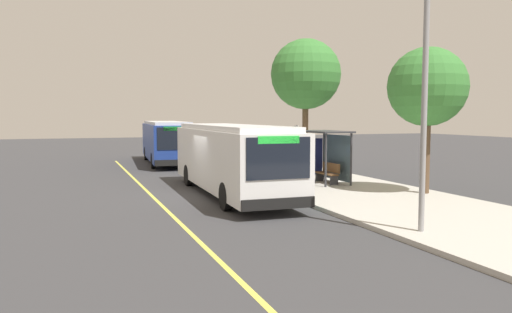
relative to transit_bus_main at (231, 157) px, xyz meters
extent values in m
plane|color=#38383A|center=(-0.20, -1.01, -1.62)|extent=(120.00, 120.00, 0.00)
cube|color=#B7B2A8|center=(-0.20, 4.99, -1.54)|extent=(44.00, 6.40, 0.15)
cube|color=#E0D64C|center=(-0.20, -3.21, -1.61)|extent=(36.00, 0.14, 0.01)
cube|color=white|center=(-0.02, -0.01, -0.07)|extent=(11.08, 2.85, 2.40)
cube|color=silver|center=(-0.02, -0.01, 1.23)|extent=(10.20, 2.57, 0.20)
cube|color=black|center=(5.51, -0.16, 0.37)|extent=(0.10, 2.17, 1.34)
cube|color=black|center=(0.02, 1.28, 0.22)|extent=(9.69, 0.31, 1.06)
cube|color=#197259|center=(0.02, 1.28, -1.05)|extent=(10.46, 0.32, 0.28)
cube|color=#26D83F|center=(5.51, -0.16, 0.95)|extent=(0.07, 1.40, 0.24)
cube|color=black|center=(5.52, -0.16, -1.09)|extent=(0.15, 2.50, 0.36)
cylinder|color=black|center=(3.43, 1.05, -1.12)|extent=(1.01, 0.31, 1.00)
cylinder|color=black|center=(3.37, -1.26, -1.12)|extent=(1.01, 0.31, 1.00)
cylinder|color=black|center=(-3.29, 1.24, -1.12)|extent=(1.01, 0.31, 1.00)
cylinder|color=black|center=(-3.35, -1.07, -1.12)|extent=(1.01, 0.31, 1.00)
cube|color=navy|center=(-15.04, -0.02, -0.07)|extent=(10.93, 3.35, 2.40)
cube|color=silver|center=(-15.04, -0.02, 1.23)|extent=(10.05, 3.03, 0.20)
cube|color=black|center=(-9.66, -0.42, 0.37)|extent=(0.20, 2.16, 1.34)
cube|color=black|center=(-14.95, 1.27, 0.22)|extent=(9.45, 0.75, 1.06)
cube|color=yellow|center=(-14.95, 1.27, -1.05)|extent=(10.20, 0.79, 0.28)
cube|color=#26D83F|center=(-9.65, -0.42, 0.95)|extent=(0.13, 1.40, 0.24)
cube|color=black|center=(-9.64, -0.42, -1.09)|extent=(0.27, 2.50, 0.36)
cylinder|color=black|center=(-11.63, 0.88, -1.12)|extent=(1.02, 0.35, 1.00)
cylinder|color=black|center=(-11.80, -1.42, -1.12)|extent=(1.02, 0.35, 1.00)
cylinder|color=black|center=(-18.18, 1.37, -1.12)|extent=(1.02, 0.35, 1.00)
cylinder|color=black|center=(-18.35, -0.93, -1.12)|extent=(1.02, 0.35, 1.00)
cylinder|color=#333338|center=(0.31, 5.65, -0.27)|extent=(0.10, 0.10, 2.40)
cylinder|color=#333338|center=(0.31, 4.35, -0.27)|extent=(0.10, 0.10, 2.40)
cylinder|color=#333338|center=(-2.29, 5.65, -0.27)|extent=(0.10, 0.10, 2.40)
cylinder|color=#333338|center=(-2.29, 4.35, -0.27)|extent=(0.10, 0.10, 2.40)
cube|color=#333338|center=(-0.99, 5.00, 0.97)|extent=(2.90, 1.60, 0.08)
cube|color=#4C606B|center=(-0.99, 5.65, -0.27)|extent=(2.47, 0.04, 2.16)
cube|color=navy|center=(-2.29, 5.00, -0.31)|extent=(0.06, 1.11, 1.82)
cube|color=brown|center=(-0.86, 5.03, -1.02)|extent=(1.60, 0.44, 0.06)
cube|color=brown|center=(-0.86, 5.27, -0.74)|extent=(1.60, 0.05, 0.44)
cube|color=#333338|center=(-1.58, 5.03, -1.24)|extent=(0.08, 0.40, 0.45)
cube|color=#333338|center=(-0.14, 5.03, -1.24)|extent=(0.08, 0.40, 0.45)
cylinder|color=#333338|center=(1.25, 2.47, -0.07)|extent=(0.07, 0.07, 2.80)
cube|color=white|center=(1.25, 2.45, 1.03)|extent=(0.44, 0.03, 0.56)
cube|color=red|center=(1.25, 2.43, 1.03)|extent=(0.40, 0.01, 0.16)
cylinder|color=brown|center=(3.31, 7.33, 0.11)|extent=(0.36, 0.36, 3.16)
sphere|color=#387A33|center=(3.31, 7.33, 2.90)|extent=(3.21, 3.21, 3.21)
cylinder|color=brown|center=(-6.97, 6.89, 0.58)|extent=(0.36, 0.36, 4.10)
sphere|color=#387A33|center=(-6.97, 6.89, 4.19)|extent=(4.17, 4.17, 4.17)
cylinder|color=gray|center=(8.89, 2.66, 1.73)|extent=(0.16, 0.16, 6.40)
camera|label=1|loc=(19.95, -6.33, 1.69)|focal=34.95mm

